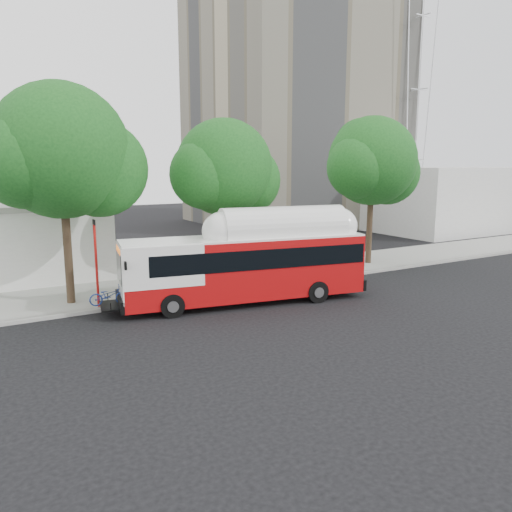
# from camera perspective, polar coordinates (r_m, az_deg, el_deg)

# --- Properties ---
(ground) EXTENTS (120.00, 120.00, 0.00)m
(ground) POSITION_cam_1_polar(r_m,az_deg,el_deg) (22.46, 5.70, -5.83)
(ground) COLOR black
(ground) RESTS_ON ground
(sidewalk) EXTENTS (60.00, 5.00, 0.15)m
(sidewalk) POSITION_cam_1_polar(r_m,az_deg,el_deg) (27.79, -2.14, -2.46)
(sidewalk) COLOR gray
(sidewalk) RESTS_ON ground
(curb_strip) EXTENTS (60.00, 0.30, 0.15)m
(curb_strip) POSITION_cam_1_polar(r_m,az_deg,el_deg) (25.59, 0.59, -3.58)
(curb_strip) COLOR gray
(curb_strip) RESTS_ON ground
(red_curb_segment) EXTENTS (10.00, 0.32, 0.16)m
(red_curb_segment) POSITION_cam_1_polar(r_m,az_deg,el_deg) (24.24, -5.53, -4.41)
(red_curb_segment) COLOR maroon
(red_curb_segment) RESTS_ON ground
(street_tree_left) EXTENTS (6.67, 5.80, 9.74)m
(street_tree_left) POSITION_cam_1_polar(r_m,az_deg,el_deg) (23.38, -20.23, 10.62)
(street_tree_left) COLOR #2D2116
(street_tree_left) RESTS_ON ground
(street_tree_mid) EXTENTS (5.75, 5.00, 8.62)m
(street_tree_mid) POSITION_cam_1_polar(r_m,az_deg,el_deg) (26.43, -2.93, 9.62)
(street_tree_mid) COLOR #2D2116
(street_tree_mid) RESTS_ON ground
(street_tree_right) EXTENTS (6.21, 5.40, 9.18)m
(street_tree_right) POSITION_cam_1_polar(r_m,az_deg,el_deg) (32.13, 13.63, 10.11)
(street_tree_right) COLOR #2D2116
(street_tree_right) RESTS_ON ground
(apartment_tower) EXTENTS (18.00, 18.00, 37.00)m
(apartment_tower) POSITION_cam_1_polar(r_m,az_deg,el_deg) (56.00, 4.16, 22.08)
(apartment_tower) COLOR tan
(apartment_tower) RESTS_ON ground
(horizon_block) EXTENTS (20.00, 12.00, 6.00)m
(horizon_block) POSITION_cam_1_polar(r_m,az_deg,el_deg) (54.32, 21.92, 6.22)
(horizon_block) COLOR silver
(horizon_block) RESTS_ON ground
(comms_tower) EXTENTS (2.80, 2.80, 40.00)m
(comms_tower) POSITION_cam_1_polar(r_m,az_deg,el_deg) (54.23, 18.56, 24.58)
(comms_tower) COLOR silver
(comms_tower) RESTS_ON ground
(transit_bus) EXTENTS (12.07, 4.25, 3.51)m
(transit_bus) POSITION_cam_1_polar(r_m,az_deg,el_deg) (22.69, -1.02, -1.34)
(transit_bus) COLOR #A90B0D
(transit_bus) RESTS_ON ground
(signal_pole) EXTENTS (0.11, 0.38, 3.96)m
(signal_pole) POSITION_cam_1_polar(r_m,az_deg,el_deg) (22.56, -17.78, -0.89)
(signal_pole) COLOR red
(signal_pole) RESTS_ON ground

